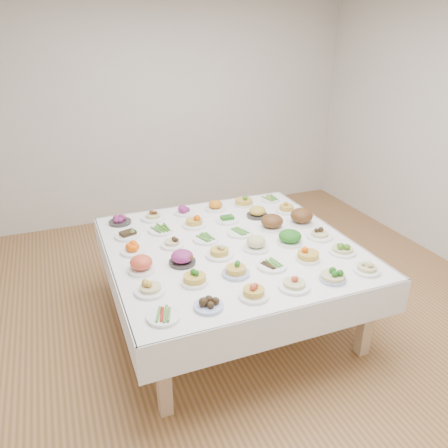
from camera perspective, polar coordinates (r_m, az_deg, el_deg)
name	(u,v)px	position (r m, az deg, el deg)	size (l,w,h in m)	color
room_envelope	(249,110)	(3.55, 3.32, 14.70)	(5.02, 5.02, 2.81)	#A56C45
display_table	(231,252)	(3.71, 0.86, -3.72)	(2.02, 2.02, 0.75)	white
dish_0	(164,315)	(2.82, -7.89, -11.75)	(0.21, 0.21, 0.05)	white
dish_1	(209,304)	(2.89, -2.03, -10.36)	(0.19, 0.19, 0.08)	#4C66B2
dish_2	(254,291)	(2.98, 3.91, -8.69)	(0.21, 0.21, 0.11)	white
dish_3	(294,281)	(3.11, 9.18, -7.36)	(0.22, 0.22, 0.12)	white
dish_4	(333,273)	(3.25, 14.06, -6.27)	(0.21, 0.21, 0.12)	#4C66B2
dish_5	(367,267)	(3.44, 18.17, -5.38)	(0.20, 0.20, 0.09)	white
dish_6	(150,285)	(3.07, -9.63, -7.85)	(0.22, 0.22, 0.12)	white
dish_7	(195,278)	(3.13, -3.86, -7.01)	(0.19, 0.19, 0.11)	white
dish_8	(236,269)	(3.23, 1.57, -5.88)	(0.21, 0.21, 0.11)	#4C66B2
dish_9	(272,265)	(3.36, 6.28, -5.31)	(0.23, 0.23, 0.05)	white
dish_10	(308,254)	(3.49, 10.94, -3.93)	(0.19, 0.19, 0.11)	white
dish_11	(343,246)	(3.65, 15.26, -2.80)	(0.24, 0.24, 0.13)	white
dish_12	(141,264)	(3.33, -10.74, -5.21)	(0.21, 0.21, 0.12)	white
dish_13	(182,256)	(3.38, -5.49, -4.23)	(0.21, 0.21, 0.13)	#2F2C2A
dish_14	(219,251)	(3.48, -0.61, -3.57)	(0.21, 0.21, 0.11)	white
dish_15	(256,244)	(3.60, 4.22, -2.57)	(0.21, 0.21, 0.11)	white
dish_16	(290,236)	(3.72, 8.61, -1.60)	(0.21, 0.21, 0.14)	white
dish_17	(320,231)	(3.87, 12.42, -0.94)	(0.24, 0.24, 0.13)	white
dish_18	(133,249)	(3.61, -11.80, -3.16)	(0.20, 0.20, 0.09)	white
dish_19	(172,242)	(3.67, -6.77, -2.29)	(0.19, 0.19, 0.10)	white
dish_20	(206,238)	(3.75, -2.34, -1.84)	(0.22, 0.22, 0.05)	white
dish_21	(240,232)	(3.86, 2.11, -1.01)	(0.23, 0.23, 0.05)	white
dish_22	(272,222)	(3.97, 6.28, 0.22)	(0.19, 0.19, 0.13)	white
dish_23	(301,218)	(4.10, 10.08, 0.83)	(0.21, 0.21, 0.13)	white
dish_24	(128,233)	(3.89, -12.45, -1.14)	(0.23, 0.23, 0.10)	white
dish_25	(161,229)	(3.95, -8.18, -0.68)	(0.22, 0.22, 0.05)	white
dish_26	(194,220)	(4.01, -3.92, 0.51)	(0.22, 0.22, 0.13)	white
dish_27	(227,218)	(4.11, 0.43, 0.77)	(0.21, 0.21, 0.09)	white
dish_28	(257,212)	(4.22, 4.37, 1.57)	(0.20, 0.20, 0.11)	#2F2C2A
dish_29	(287,207)	(4.36, 8.17, 2.23)	(0.21, 0.21, 0.12)	white
dish_30	(120,220)	(4.18, -13.43, 0.49)	(0.20, 0.20, 0.08)	#2F2C2A
dish_31	(153,214)	(4.20, -9.25, 1.24)	(0.22, 0.22, 0.11)	white
dish_32	(185,210)	(4.29, -5.16, 1.80)	(0.19, 0.19, 0.09)	white
dish_33	(216,206)	(4.37, -1.12, 2.42)	(0.20, 0.20, 0.10)	white
dish_34	(244,200)	(4.48, 2.62, 3.15)	(0.21, 0.21, 0.12)	white
dish_35	(271,199)	(4.64, 6.10, 3.27)	(0.19, 0.19, 0.05)	white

